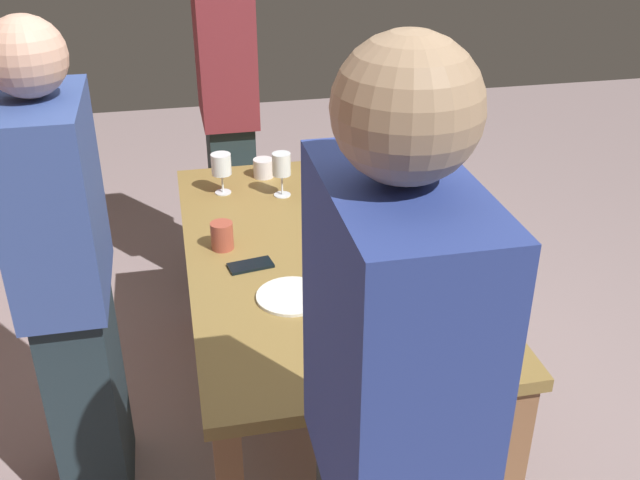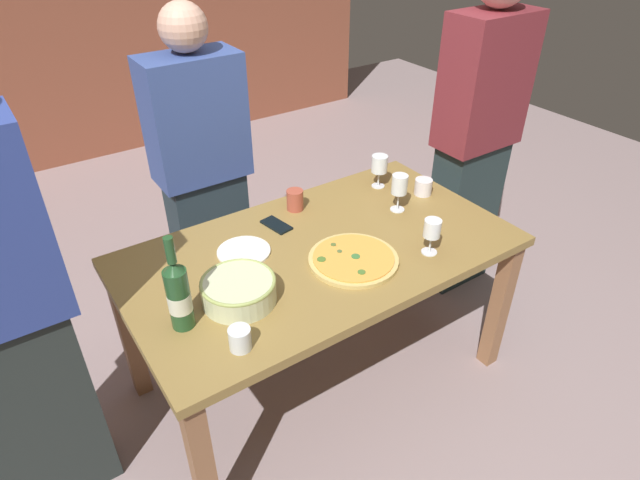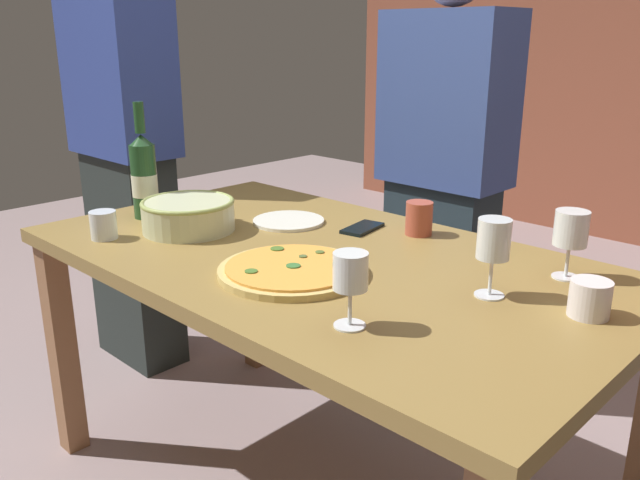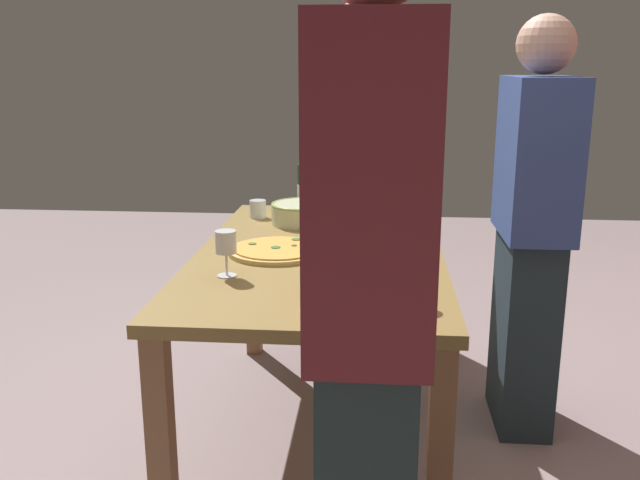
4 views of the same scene
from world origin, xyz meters
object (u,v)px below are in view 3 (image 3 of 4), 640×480
Objects in this scene: dining_table at (320,287)px; wine_bottle at (144,175)px; cell_phone at (362,228)px; person_guest_left at (443,179)px; wine_glass_near_pizza at (493,243)px; side_plate at (289,221)px; pizza at (292,270)px; cup_spare at (103,225)px; serving_bowl at (188,214)px; cup_ceramic at (419,218)px; cup_amber at (590,299)px; wine_glass_far_left at (350,276)px; wine_glass_by_bottle at (571,232)px; person_host at (125,147)px.

wine_bottle is at bearing -169.47° from dining_table.
person_guest_left is (-0.09, 0.56, 0.05)m from cell_phone.
wine_bottle is 1.12m from wine_glass_near_pizza.
side_plate and cell_phone have the same top height.
cup_spare is (-0.59, -0.17, 0.03)m from pizza.
wine_glass_near_pizza is at bearing 10.54° from serving_bowl.
cup_ceramic is at bearing 15.40° from person_guest_left.
cup_amber is at bearing 9.50° from wine_bottle.
wine_glass_far_left is (0.99, -0.16, -0.03)m from wine_bottle.
cup_spare is at bearing -116.21° from serving_bowl.
wine_glass_near_pizza reaches higher than dining_table.
cell_phone is at bearing 106.77° from pizza.
dining_table is 9.82× the size of wine_glass_by_bottle.
cell_phone is (-0.06, 0.25, 0.10)m from dining_table.
pizza is at bearing 96.79° from cell_phone.
wine_glass_by_bottle is at bearing -5.36° from cup_ceramic.
person_host is (-1.50, 0.39, 0.03)m from wine_glass_far_left.
wine_glass_near_pizza reaches higher than cup_ceramic.
cup_spare is at bearing -148.55° from dining_table.
wine_glass_by_bottle is 1.71× the size of cup_ceramic.
wine_glass_by_bottle is 0.09× the size of person_host.
cell_phone is 0.57m from person_guest_left.
serving_bowl is 3.43× the size of cup_spare.
wine_bottle is at bearing -18.71° from person_host.
cup_ceramic is at bearing 159.10° from cup_amber.
wine_glass_near_pizza is 0.24m from wine_glass_by_bottle.
cup_ceramic is at bearing 46.59° from cup_spare.
wine_bottle is (-0.64, -0.12, 0.23)m from dining_table.
person_host is (-1.09, -0.14, 0.13)m from cell_phone.
wine_glass_by_bottle is 0.75× the size of side_plate.
pizza is at bearing -4.83° from serving_bowl.
cup_amber is (1.30, 0.22, -0.09)m from wine_bottle.
cup_spare is 0.55× the size of cell_phone.
serving_bowl is 1.66× the size of wine_glass_by_bottle.
cup_spare is at bearing -29.45° from person_guest_left.
pizza reaches higher than cell_phone.
wine_glass_near_pizza is at bearing -107.58° from wine_glass_by_bottle.
person_host is (-1.23, -0.21, 0.09)m from cup_ceramic.
serving_bowl is at bearing 1.93° from wine_bottle.
dining_table is 0.64m from wine_glass_by_bottle.
person_host reaches higher than wine_glass_far_left.
wine_glass_far_left is 0.76m from side_plate.
pizza is 0.61m from cup_spare.
person_guest_left is at bearing 73.64° from serving_bowl.
wine_bottle is at bearing 177.25° from pizza.
cell_phone is (0.36, 0.36, -0.04)m from serving_bowl.
serving_bowl is at bearing 168.02° from wine_glass_far_left.
side_plate is (0.37, 0.26, -0.13)m from wine_bottle.
cell_phone is at bearing -176.73° from wine_glass_by_bottle.
pizza is 2.49× the size of cell_phone.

